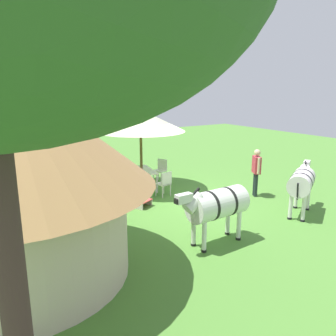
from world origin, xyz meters
TOP-DOWN VIEW (x-y plane):
  - ground_plane at (0.00, 0.00)m, footprint 36.00×36.00m
  - thatched_hut at (-2.23, 5.56)m, footprint 5.47×5.47m
  - shade_umbrella at (1.85, 0.65)m, footprint 3.28×3.28m
  - patio_dining_table at (1.85, 0.65)m, footprint 1.67×1.11m
  - patio_chair_west_end at (2.40, -0.53)m, footprint 0.57×0.56m
  - patio_chair_near_hut at (2.55, 1.76)m, footprint 0.60×0.59m
  - patio_chair_near_lawn at (0.57, 0.41)m, footprint 0.49×0.51m
  - guest_beside_umbrella at (2.34, 2.33)m, footprint 0.27×0.58m
  - guest_behind_table at (2.34, 2.58)m, footprint 0.53×0.36m
  - standing_watcher at (-1.09, -2.34)m, footprint 0.53×0.42m
  - striped_lounge_chair at (0.21, 1.66)m, footprint 0.96×0.83m
  - zebra_nearest_camera at (-3.22, 1.31)m, footprint 0.77×2.20m
  - zebra_by_umbrella at (-3.07, -2.17)m, footprint 1.28×1.88m

SIDE VIEW (x-z plane):
  - ground_plane at x=0.00m, z-range 0.00..0.00m
  - striped_lounge_chair at x=0.21m, z-range -0.06..0.57m
  - patio_chair_west_end at x=2.40m, z-range 0.07..0.97m
  - patio_chair_near_hut at x=2.55m, z-range 0.07..0.97m
  - patio_chair_near_lawn at x=0.57m, z-range 0.07..0.97m
  - patio_dining_table at x=1.85m, z-range 0.29..1.03m
  - guest_behind_table at x=2.34m, z-range 0.16..1.76m
  - guest_beside_umbrella at x=2.34m, z-range 0.16..1.79m
  - zebra_nearest_camera at x=-3.22m, z-range 0.24..1.78m
  - standing_watcher at x=-1.09m, z-range 0.17..1.86m
  - zebra_by_umbrella at x=-3.07m, z-range 0.24..1.80m
  - thatched_hut at x=-2.23m, z-range 0.25..4.34m
  - shade_umbrella at x=1.85m, z-range 1.10..4.10m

